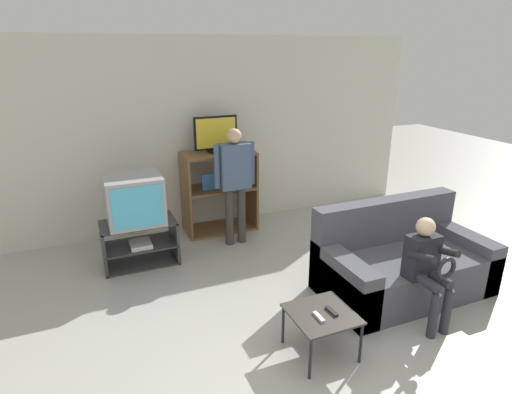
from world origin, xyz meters
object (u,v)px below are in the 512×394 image
(media_shelf, at_px, (219,191))
(person_standing_adult, at_px, (235,176))
(snack_table, at_px, (322,317))
(person_seated_child, at_px, (427,264))
(tv_stand, at_px, (140,243))
(television_flat, at_px, (216,135))
(remote_control_black, at_px, (332,311))
(television_main, at_px, (134,199))
(couch, at_px, (401,263))
(remote_control_white, at_px, (319,317))

(media_shelf, bearing_deg, person_standing_adult, -84.80)
(snack_table, distance_m, person_seated_child, 1.12)
(tv_stand, distance_m, television_flat, 1.71)
(snack_table, relative_size, remote_control_black, 3.58)
(television_flat, xyz_separation_m, person_seated_child, (1.06, -2.82, -0.74))
(television_flat, distance_m, remote_control_black, 3.01)
(remote_control_black, xyz_separation_m, person_seated_child, (1.02, 0.03, 0.21))
(tv_stand, xyz_separation_m, person_seated_child, (2.23, -2.20, 0.35))
(person_seated_child, bearing_deg, tv_stand, 135.34)
(television_main, bearing_deg, remote_control_black, -61.47)
(tv_stand, distance_m, couch, 2.96)
(television_flat, relative_size, couch, 0.34)
(television_main, relative_size, person_standing_adult, 0.41)
(television_main, height_order, remote_control_black, television_main)
(tv_stand, xyz_separation_m, remote_control_white, (1.08, -2.26, 0.14))
(person_standing_adult, height_order, person_seated_child, person_standing_adult)
(media_shelf, bearing_deg, person_seated_child, -69.61)
(media_shelf, height_order, snack_table, media_shelf)
(tv_stand, height_order, remote_control_white, tv_stand)
(television_main, bearing_deg, person_standing_adult, 2.84)
(remote_control_white, height_order, person_seated_child, person_seated_child)
(couch, distance_m, person_standing_adult, 2.21)
(remote_control_white, relative_size, person_standing_adult, 0.09)
(tv_stand, height_order, media_shelf, media_shelf)
(snack_table, distance_m, couch, 1.42)
(television_main, bearing_deg, couch, -34.44)
(television_flat, bearing_deg, person_seated_child, -69.49)
(television_main, relative_size, television_flat, 1.06)
(television_main, distance_m, person_seated_child, 3.16)
(media_shelf, xyz_separation_m, remote_control_black, (0.02, -2.83, -0.17))
(person_seated_child, bearing_deg, television_flat, 110.51)
(tv_stand, relative_size, remote_control_white, 5.90)
(couch, xyz_separation_m, person_standing_adult, (-1.21, 1.75, 0.62))
(tv_stand, relative_size, person_seated_child, 0.83)
(television_main, relative_size, snack_table, 1.21)
(media_shelf, xyz_separation_m, television_flat, (-0.02, 0.03, 0.77))
(person_standing_adult, relative_size, person_seated_child, 1.49)
(media_shelf, height_order, television_flat, television_flat)
(person_standing_adult, bearing_deg, person_seated_child, -66.53)
(remote_control_black, relative_size, person_seated_child, 0.14)
(snack_table, distance_m, person_standing_adult, 2.37)
(television_flat, bearing_deg, remote_control_black, -89.19)
(television_main, xyz_separation_m, remote_control_white, (1.09, -2.28, -0.40))
(television_main, xyz_separation_m, media_shelf, (1.20, 0.57, -0.23))
(couch, bearing_deg, person_seated_child, -111.62)
(television_flat, height_order, couch, television_flat)
(remote_control_white, distance_m, couch, 1.49)
(snack_table, bearing_deg, television_main, 117.22)
(tv_stand, height_order, television_main, television_main)
(media_shelf, relative_size, person_seated_child, 1.09)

